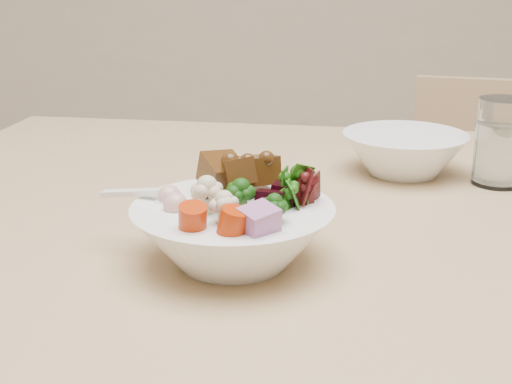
# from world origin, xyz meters

# --- Properties ---
(chair_far) EXTENTS (0.44, 0.44, 0.80)m
(chair_far) POSITION_xyz_m (0.29, 0.74, 0.45)
(chair_far) COLOR tan
(chair_far) RESTS_ON ground
(food_bowl) EXTENTS (0.19, 0.19, 0.10)m
(food_bowl) POSITION_xyz_m (-0.20, -0.04, 0.80)
(food_bowl) COLOR white
(food_bowl) RESTS_ON dining_table
(soup_spoon) EXTENTS (0.09, 0.05, 0.02)m
(soup_spoon) POSITION_xyz_m (-0.27, -0.03, 0.82)
(soup_spoon) COLOR white
(soup_spoon) RESTS_ON food_bowl
(water_glass) EXTENTS (0.06, 0.06, 0.11)m
(water_glass) POSITION_xyz_m (0.12, 0.22, 0.82)
(water_glass) COLOR white
(water_glass) RESTS_ON dining_table
(side_bowl) EXTENTS (0.17, 0.17, 0.06)m
(side_bowl) POSITION_xyz_m (0.01, 0.26, 0.79)
(side_bowl) COLOR white
(side_bowl) RESTS_ON dining_table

